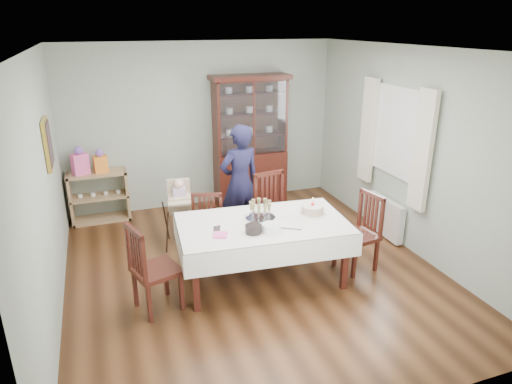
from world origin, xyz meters
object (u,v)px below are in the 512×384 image
chair_far_right (276,228)px  gift_bag_orange (100,162)px  china_cabinet (250,139)px  chair_end_left (156,284)px  champagne_tray (260,213)px  high_chair (181,219)px  dining_table (263,251)px  birthday_cake (312,210)px  chair_far_left (207,245)px  sideboard (99,196)px  gift_bag_pink (80,162)px  chair_end_right (357,247)px  woman (240,183)px

chair_far_right → gift_bag_orange: bearing=130.5°
china_cabinet → chair_end_left: (-2.01, -2.70, -0.82)m
champagne_tray → gift_bag_orange: 2.96m
china_cabinet → high_chair: china_cabinet is taller
dining_table → birthday_cake: size_ratio=6.53×
dining_table → chair_far_left: size_ratio=2.27×
sideboard → high_chair: (1.05, -1.23, -0.03)m
gift_bag_pink → chair_end_right: bearing=-39.4°
chair_far_right → gift_bag_orange: 2.91m
sideboard → chair_far_right: (2.23, -1.86, -0.08)m
chair_far_left → birthday_cake: size_ratio=2.88×
woman → birthday_cake: woman is taller
sideboard → chair_far_right: size_ratio=0.84×
sideboard → woman: size_ratio=0.54×
gift_bag_orange → high_chair: bearing=-51.3°
chair_end_left → chair_end_right: (2.53, 0.05, -0.01)m
high_chair → birthday_cake: birthday_cake is taller
chair_far_right → dining_table: bearing=-132.0°
champagne_tray → gift_bag_orange: gift_bag_orange is taller
chair_far_left → chair_end_left: size_ratio=0.91×
chair_end_left → birthday_cake: (1.96, 0.22, 0.52)m
woman → sideboard: bearing=-45.9°
chair_far_left → birthday_cake: bearing=-7.2°
gift_bag_orange → chair_end_right: bearing=-42.0°
chair_far_left → birthday_cake: (1.20, -0.56, 0.54)m
china_cabinet → chair_end_right: size_ratio=2.20×
dining_table → sideboard: sideboard is taller
china_cabinet → chair_end_right: china_cabinet is taller
gift_bag_orange → woman: bearing=-35.2°
chair_far_right → woman: (-0.33, 0.56, 0.52)m
birthday_cake → gift_bag_pink: (-2.67, 2.48, 0.17)m
chair_end_right → birthday_cake: chair_end_right is taller
woman → gift_bag_orange: (-1.83, 1.29, 0.12)m
chair_end_right → champagne_tray: (-1.21, 0.26, 0.54)m
champagne_tray → chair_end_left: bearing=-167.0°
china_cabinet → champagne_tray: china_cabinet is taller
chair_end_left → chair_end_right: size_ratio=1.03×
chair_end_left → champagne_tray: 1.45m
woman → champagne_tray: bearing=73.7°
gift_bag_orange → china_cabinet: bearing=-0.0°
birthday_cake → china_cabinet: bearing=89.0°
china_cabinet → sideboard: size_ratio=2.42×
gift_bag_orange → chair_far_right: bearing=-40.6°
chair_far_left → gift_bag_pink: gift_bag_pink is taller
china_cabinet → chair_far_left: bearing=-122.8°
china_cabinet → high_chair: (-1.45, -1.21, -0.75)m
dining_table → chair_end_left: size_ratio=2.05×
gift_bag_pink → birthday_cake: bearing=-43.0°
chair_end_right → sideboard: bearing=-141.9°
woman → china_cabinet: bearing=-126.3°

